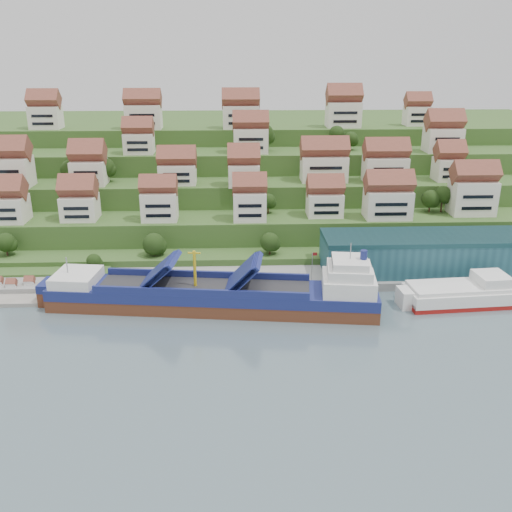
{
  "coord_description": "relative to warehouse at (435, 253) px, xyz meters",
  "views": [
    {
      "loc": [
        -1.51,
        -124.59,
        59.01
      ],
      "look_at": [
        3.86,
        14.0,
        8.0
      ],
      "focal_mm": 40.0,
      "sensor_mm": 36.0,
      "label": 1
    }
  ],
  "objects": [
    {
      "name": "warehouse",
      "position": [
        0.0,
        0.0,
        0.0
      ],
      "size": [
        60.0,
        15.0,
        10.0
      ],
      "primitive_type": "cube",
      "color": "#235460",
      "rests_on": "quay"
    },
    {
      "name": "hillside_village",
      "position": [
        -47.94,
        42.4,
        16.54
      ],
      "size": [
        155.06,
        62.91,
        29.03
      ],
      "color": "white",
      "rests_on": "ground"
    },
    {
      "name": "beach_huts",
      "position": [
        -112.0,
        -6.25,
        -5.1
      ],
      "size": [
        14.4,
        3.7,
        2.2
      ],
      "color": "white",
      "rests_on": "pebble_beach"
    },
    {
      "name": "second_ship",
      "position": [
        2.33,
        -16.67,
        -4.79
      ],
      "size": [
        28.21,
        12.29,
        7.98
      ],
      "rotation": [
        0.0,
        0.0,
        0.08
      ],
      "color": "maroon",
      "rests_on": "ground"
    },
    {
      "name": "pebble_beach",
      "position": [
        -110.0,
        -5.0,
        -6.7
      ],
      "size": [
        45.0,
        20.0,
        1.0
      ],
      "primitive_type": "cube",
      "color": "gray",
      "rests_on": "ground"
    },
    {
      "name": "flagpole",
      "position": [
        -33.89,
        -7.0,
        -0.32
      ],
      "size": [
        1.28,
        0.16,
        8.0
      ],
      "color": "gray",
      "rests_on": "quay"
    },
    {
      "name": "ground",
      "position": [
        -52.0,
        -17.0,
        -7.2
      ],
      "size": [
        300.0,
        300.0,
        0.0
      ],
      "primitive_type": "plane",
      "color": "slate",
      "rests_on": "ground"
    },
    {
      "name": "hillside_trees",
      "position": [
        -56.62,
        32.63,
        11.41
      ],
      "size": [
        137.57,
        61.87,
        30.97
      ],
      "color": "#223C14",
      "rests_on": "ground"
    },
    {
      "name": "hillside",
      "position": [
        -52.0,
        86.55,
        3.46
      ],
      "size": [
        260.0,
        128.0,
        31.0
      ],
      "color": "#2D4C1E",
      "rests_on": "ground"
    },
    {
      "name": "quay",
      "position": [
        -32.0,
        -2.0,
        -6.1
      ],
      "size": [
        180.0,
        14.0,
        2.2
      ],
      "primitive_type": "cube",
      "color": "gray",
      "rests_on": "ground"
    },
    {
      "name": "cargo_ship",
      "position": [
        -56.93,
        -17.43,
        -3.91
      ],
      "size": [
        78.81,
        21.47,
        17.28
      ],
      "rotation": [
        0.0,
        0.0,
        -0.12
      ],
      "color": "brown",
      "rests_on": "ground"
    }
  ]
}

